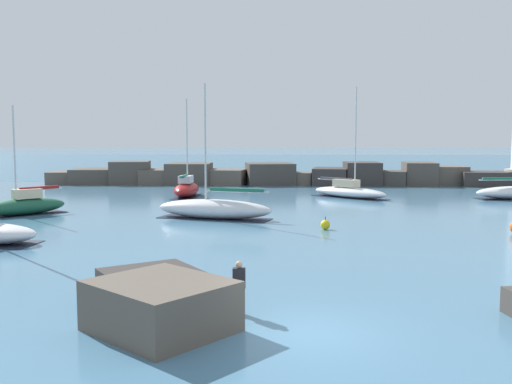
{
  "coord_description": "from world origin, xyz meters",
  "views": [
    {
      "loc": [
        -0.39,
        -14.72,
        5.12
      ],
      "look_at": [
        -2.82,
        22.51,
        1.61
      ],
      "focal_mm": 40.0,
      "sensor_mm": 36.0,
      "label": 1
    }
  ],
  "objects_px": {
    "sailboat_moored_2": "(349,191)",
    "sailboat_moored_6": "(187,189)",
    "sailboat_moored_0": "(214,209)",
    "sailboat_moored_3": "(24,205)",
    "person_on_rocks": "(239,285)",
    "mooring_buoy_far_side": "(325,225)"
  },
  "relations": [
    {
      "from": "sailboat_moored_2",
      "to": "sailboat_moored_6",
      "type": "xyz_separation_m",
      "value": [
        -14.2,
        -0.3,
        0.14
      ]
    },
    {
      "from": "sailboat_moored_2",
      "to": "sailboat_moored_6",
      "type": "relative_size",
      "value": 1.11
    },
    {
      "from": "sailboat_moored_0",
      "to": "sailboat_moored_3",
      "type": "height_order",
      "value": "sailboat_moored_0"
    },
    {
      "from": "sailboat_moored_2",
      "to": "person_on_rocks",
      "type": "distance_m",
      "value": 34.03
    },
    {
      "from": "sailboat_moored_2",
      "to": "person_on_rocks",
      "type": "bearing_deg",
      "value": -100.87
    },
    {
      "from": "sailboat_moored_2",
      "to": "sailboat_moored_6",
      "type": "bearing_deg",
      "value": -178.8
    },
    {
      "from": "sailboat_moored_0",
      "to": "sailboat_moored_2",
      "type": "bearing_deg",
      "value": 54.06
    },
    {
      "from": "sailboat_moored_3",
      "to": "mooring_buoy_far_side",
      "type": "relative_size",
      "value": 9.76
    },
    {
      "from": "sailboat_moored_6",
      "to": "mooring_buoy_far_side",
      "type": "xyz_separation_m",
      "value": [
        11.17,
        -17.34,
        -0.45
      ]
    },
    {
      "from": "sailboat_moored_3",
      "to": "mooring_buoy_far_side",
      "type": "height_order",
      "value": "sailboat_moored_3"
    },
    {
      "from": "sailboat_moored_6",
      "to": "mooring_buoy_far_side",
      "type": "distance_m",
      "value": 20.63
    },
    {
      "from": "mooring_buoy_far_side",
      "to": "sailboat_moored_2",
      "type": "bearing_deg",
      "value": 80.26
    },
    {
      "from": "mooring_buoy_far_side",
      "to": "person_on_rocks",
      "type": "bearing_deg",
      "value": -102.11
    },
    {
      "from": "sailboat_moored_2",
      "to": "mooring_buoy_far_side",
      "type": "xyz_separation_m",
      "value": [
        -3.03,
        -17.64,
        -0.3
      ]
    },
    {
      "from": "sailboat_moored_3",
      "to": "sailboat_moored_6",
      "type": "distance_m",
      "value": 15.19
    },
    {
      "from": "mooring_buoy_far_side",
      "to": "person_on_rocks",
      "type": "xyz_separation_m",
      "value": [
        -3.39,
        -15.77,
        0.6
      ]
    },
    {
      "from": "sailboat_moored_0",
      "to": "sailboat_moored_6",
      "type": "xyz_separation_m",
      "value": [
        -4.31,
        13.34,
        0.08
      ]
    },
    {
      "from": "sailboat_moored_3",
      "to": "mooring_buoy_far_side",
      "type": "distance_m",
      "value": 20.48
    },
    {
      "from": "person_on_rocks",
      "to": "sailboat_moored_3",
      "type": "bearing_deg",
      "value": 128.59
    },
    {
      "from": "sailboat_moored_0",
      "to": "person_on_rocks",
      "type": "relative_size",
      "value": 5.44
    },
    {
      "from": "sailboat_moored_2",
      "to": "sailboat_moored_6",
      "type": "distance_m",
      "value": 14.2
    },
    {
      "from": "person_on_rocks",
      "to": "sailboat_moored_6",
      "type": "bearing_deg",
      "value": 103.22
    }
  ]
}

